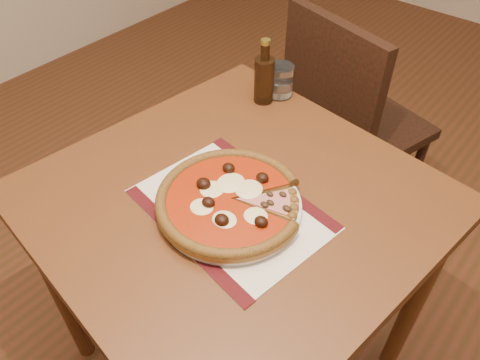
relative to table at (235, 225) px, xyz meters
name	(u,v)px	position (x,y,z in m)	size (l,w,h in m)	color
table	(235,225)	(0.00, 0.00, 0.00)	(0.89, 0.89, 0.75)	brown
chair_far	(345,116)	(-0.11, 0.74, -0.14)	(0.51, 0.51, 0.88)	black
placemat	(231,209)	(0.02, -0.04, 0.10)	(0.39, 0.28, 0.00)	white
plate	(231,206)	(0.02, -0.04, 0.11)	(0.30, 0.30, 0.02)	white
pizza	(230,199)	(0.02, -0.04, 0.13)	(0.31, 0.31, 0.04)	#9F6E26
ham_slice	(275,200)	(0.09, 0.02, 0.13)	(0.13, 0.11, 0.02)	#9F6E26
water_glass	(280,81)	(-0.16, 0.38, 0.15)	(0.07, 0.07, 0.09)	white
bottle	(264,78)	(-0.18, 0.33, 0.17)	(0.05, 0.05, 0.18)	#341D0D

